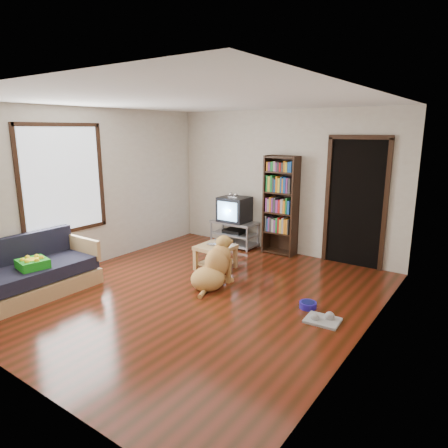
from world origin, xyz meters
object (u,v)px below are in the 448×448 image
Objects in this scene: coffee_table at (216,253)px; dog_bowl at (308,305)px; laptop at (214,245)px; dog at (214,268)px; green_cushion at (33,264)px; crt_tv at (235,209)px; tv_stand at (234,233)px; bookshelf at (281,200)px; grey_rag at (323,320)px; sofa at (30,277)px.

dog_bowl is at bearing -15.23° from coffee_table.
laptop is at bearing 165.63° from dog_bowl.
laptop is at bearing 126.33° from dog.
crt_tv reaches higher than green_cushion.
tv_stand is 0.96× the size of dog.
coffee_table is at bearing -69.32° from crt_tv.
crt_tv is 0.99m from bookshelf.
laptop is at bearing -69.74° from crt_tv.
crt_tv is (-0.49, 1.34, 0.33)m from laptop.
green_cushion reaches higher than laptop.
laptop is 0.31× the size of tv_stand.
laptop is 0.49× the size of crt_tv.
green_cushion is at bearing -135.47° from dog.
green_cushion is 0.90× the size of grey_rag.
green_cushion is 0.62× the size of crt_tv.
dog_bowl is at bearing -37.33° from tv_stand.
laptop reaches higher than grey_rag.
grey_rag is 0.43× the size of dog.
crt_tv reaches higher than tv_stand.
dog is at bearing -176.10° from dog_bowl.
crt_tv is 3.81m from sofa.
green_cushion is 3.76m from crt_tv.
sofa reaches higher than green_cushion.
tv_stand reaches higher than grey_rag.
grey_rag is 3.97m from sofa.
bookshelf is (0.95, 0.09, 0.73)m from tv_stand.
coffee_table is 0.59× the size of dog.
dog reaches higher than tv_stand.
dog_bowl is 0.38× the size of crt_tv.
sofa is 2.76m from coffee_table.
bookshelf is at bearing 57.34° from laptop.
tv_stand is 0.50× the size of sofa.
tv_stand is 1.64× the size of coffee_table.
sofa is at bearing -117.32° from bookshelf.
dog is (0.42, -0.57, -0.13)m from laptop.
crt_tv is 2.17m from dog.
dog_bowl is 0.24× the size of dog.
coffee_table is at bearing 70.60° from green_cushion.
sofa is at bearing -105.02° from tv_stand.
dog_bowl is 0.55× the size of grey_rag.
green_cushion is at bearing -115.79° from bookshelf.
sofa is at bearing -104.93° from crt_tv.
coffee_table is 0.74m from dog.
bookshelf is (-1.40, 1.89, 0.96)m from dog_bowl.
tv_stand is at bearing -174.37° from bookshelf.
tv_stand is 1.55× the size of crt_tv.
coffee_table is at bearing 124.95° from dog.
bookshelf is 3.27× the size of coffee_table.
laptop is (1.34, 2.31, -0.07)m from green_cushion.
laptop is 0.30× the size of dog.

